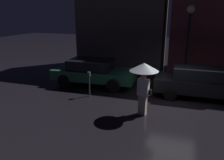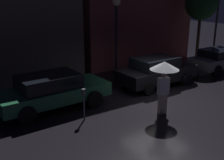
{
  "view_description": "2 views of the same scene",
  "coord_description": "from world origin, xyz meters",
  "px_view_note": "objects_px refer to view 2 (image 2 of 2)",
  "views": [
    {
      "loc": [
        0.3,
        -9.48,
        3.93
      ],
      "look_at": [
        -2.75,
        -0.22,
        0.95
      ],
      "focal_mm": 35.0,
      "sensor_mm": 36.0,
      "label": 1
    },
    {
      "loc": [
        -8.47,
        -8.91,
        4.66
      ],
      "look_at": [
        -2.37,
        0.2,
        1.21
      ],
      "focal_mm": 45.0,
      "sensor_mm": 36.0,
      "label": 2
    }
  ],
  "objects_px": {
    "street_lamp_near": "(116,20)",
    "parked_car_grey": "(218,59)",
    "parked_car_green": "(52,90)",
    "parking_meter": "(84,101)",
    "street_lamp_far": "(218,12)",
    "parked_car_black": "(157,71)",
    "pedestrian_with_umbrella": "(164,72)"
  },
  "relations": [
    {
      "from": "parked_car_grey",
      "to": "pedestrian_with_umbrella",
      "type": "relative_size",
      "value": 1.87
    },
    {
      "from": "parked_car_green",
      "to": "street_lamp_near",
      "type": "relative_size",
      "value": 1.07
    },
    {
      "from": "parked_car_black",
      "to": "parked_car_grey",
      "type": "height_order",
      "value": "parked_car_black"
    },
    {
      "from": "parked_car_green",
      "to": "street_lamp_far",
      "type": "distance_m",
      "value": 13.56
    },
    {
      "from": "parked_car_black",
      "to": "street_lamp_near",
      "type": "distance_m",
      "value": 3.66
    },
    {
      "from": "parking_meter",
      "to": "street_lamp_far",
      "type": "height_order",
      "value": "street_lamp_far"
    },
    {
      "from": "parking_meter",
      "to": "parked_car_grey",
      "type": "bearing_deg",
      "value": 9.19
    },
    {
      "from": "parked_car_grey",
      "to": "street_lamp_far",
      "type": "bearing_deg",
      "value": 40.66
    },
    {
      "from": "street_lamp_near",
      "to": "street_lamp_far",
      "type": "height_order",
      "value": "street_lamp_far"
    },
    {
      "from": "parking_meter",
      "to": "street_lamp_far",
      "type": "xyz_separation_m",
      "value": [
        12.63,
        3.81,
        2.57
      ]
    },
    {
      "from": "pedestrian_with_umbrella",
      "to": "street_lamp_near",
      "type": "xyz_separation_m",
      "value": [
        1.54,
        5.47,
        1.47
      ]
    },
    {
      "from": "street_lamp_near",
      "to": "parked_car_green",
      "type": "bearing_deg",
      "value": -153.22
    },
    {
      "from": "parked_car_green",
      "to": "parking_meter",
      "type": "distance_m",
      "value": 1.84
    },
    {
      "from": "parked_car_grey",
      "to": "parking_meter",
      "type": "xyz_separation_m",
      "value": [
        -10.27,
        -1.66,
        0.05
      ]
    },
    {
      "from": "parked_car_green",
      "to": "parking_meter",
      "type": "relative_size",
      "value": 3.78
    },
    {
      "from": "parked_car_grey",
      "to": "street_lamp_far",
      "type": "distance_m",
      "value": 4.13
    },
    {
      "from": "parked_car_black",
      "to": "parked_car_grey",
      "type": "xyz_separation_m",
      "value": [
        5.17,
        0.08,
        -0.05
      ]
    },
    {
      "from": "parked_car_grey",
      "to": "street_lamp_near",
      "type": "relative_size",
      "value": 0.91
    },
    {
      "from": "parked_car_grey",
      "to": "pedestrian_with_umbrella",
      "type": "distance_m",
      "value": 8.01
    },
    {
      "from": "parking_meter",
      "to": "street_lamp_far",
      "type": "relative_size",
      "value": 0.26
    },
    {
      "from": "parking_meter",
      "to": "street_lamp_far",
      "type": "bearing_deg",
      "value": 16.8
    },
    {
      "from": "parked_car_grey",
      "to": "parked_car_black",
      "type": "bearing_deg",
      "value": 179.18
    },
    {
      "from": "parking_meter",
      "to": "street_lamp_near",
      "type": "relative_size",
      "value": 0.28
    },
    {
      "from": "parking_meter",
      "to": "street_lamp_near",
      "type": "distance_m",
      "value": 6.58
    },
    {
      "from": "parked_car_grey",
      "to": "street_lamp_far",
      "type": "relative_size",
      "value": 0.84
    },
    {
      "from": "pedestrian_with_umbrella",
      "to": "parking_meter",
      "type": "distance_m",
      "value": 3.25
    },
    {
      "from": "parked_car_green",
      "to": "parked_car_grey",
      "type": "relative_size",
      "value": 1.17
    },
    {
      "from": "parked_car_green",
      "to": "parked_car_black",
      "type": "relative_size",
      "value": 1.09
    },
    {
      "from": "parked_car_black",
      "to": "street_lamp_near",
      "type": "bearing_deg",
      "value": 103.51
    },
    {
      "from": "parked_car_black",
      "to": "parking_meter",
      "type": "distance_m",
      "value": 5.33
    },
    {
      "from": "street_lamp_near",
      "to": "parked_car_grey",
      "type": "bearing_deg",
      "value": -23.82
    },
    {
      "from": "parked_car_black",
      "to": "pedestrian_with_umbrella",
      "type": "xyz_separation_m",
      "value": [
        -2.23,
        -2.81,
        0.94
      ]
    }
  ]
}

